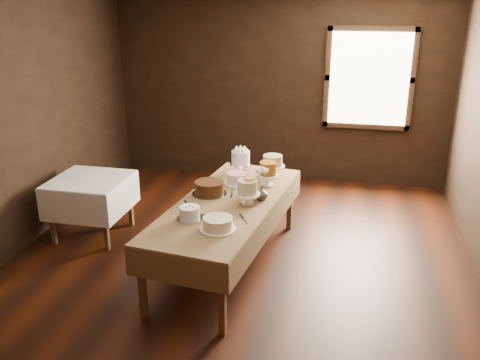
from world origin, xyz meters
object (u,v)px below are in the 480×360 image
(cake_lattice, at_px, (238,179))
(cake_server_c, at_px, (232,191))
(flower_vase, at_px, (262,193))
(side_table, at_px, (90,185))
(cake_swirl, at_px, (190,214))
(display_table, at_px, (227,206))
(cake_flowers, at_px, (247,193))
(cake_server_d, at_px, (261,193))
(cake_server_a, at_px, (217,214))
(cake_meringue, at_px, (241,162))
(cake_server_b, at_px, (245,221))
(cake_caramel, at_px, (268,175))
(cake_speckled, at_px, (273,166))
(cake_chocolate, at_px, (209,188))
(cake_server_e, at_px, (191,206))
(cake_cream, at_px, (218,224))

(cake_lattice, xyz_separation_m, cake_server_c, (-0.00, -0.26, -0.05))
(cake_lattice, height_order, flower_vase, flower_vase)
(side_table, height_order, cake_swirl, cake_swirl)
(cake_swirl, bearing_deg, display_table, 64.06)
(side_table, distance_m, cake_lattice, 1.76)
(cake_flowers, xyz_separation_m, cake_server_d, (0.08, 0.30, -0.11))
(cake_server_a, bearing_deg, cake_meringue, 70.28)
(side_table, relative_size, flower_vase, 6.19)
(cake_flowers, relative_size, cake_server_b, 1.11)
(cake_caramel, bearing_deg, cake_speckled, 90.45)
(cake_lattice, height_order, cake_swirl, cake_swirl)
(display_table, relative_size, cake_chocolate, 5.80)
(cake_chocolate, xyz_separation_m, cake_server_a, (0.21, -0.49, -0.07))
(cake_caramel, distance_m, cake_chocolate, 0.69)
(cake_swirl, relative_size, cake_server_c, 1.13)
(cake_caramel, relative_size, flower_vase, 2.04)
(cake_lattice, distance_m, cake_server_b, 1.02)
(cake_meringue, distance_m, cake_server_e, 1.17)
(cake_speckled, height_order, cake_server_c, cake_speckled)
(side_table, height_order, cake_server_c, cake_server_c)
(cake_speckled, distance_m, cake_server_a, 1.30)
(cake_flowers, relative_size, cake_cream, 0.72)
(cake_meringue, height_order, cake_server_d, cake_meringue)
(cake_chocolate, xyz_separation_m, cake_swirl, (-0.02, -0.65, -0.01))
(display_table, relative_size, cake_speckled, 8.24)
(cake_caramel, xyz_separation_m, cake_server_d, (-0.04, -0.26, -0.12))
(cake_lattice, height_order, cake_caramel, cake_caramel)
(cake_swirl, bearing_deg, side_table, 148.65)
(cake_swirl, xyz_separation_m, cake_server_c, (0.23, 0.78, -0.06))
(cake_lattice, height_order, cake_server_b, cake_lattice)
(cake_lattice, relative_size, cake_caramel, 1.13)
(cake_server_c, distance_m, flower_vase, 0.39)
(cake_server_d, distance_m, flower_vase, 0.18)
(display_table, xyz_separation_m, cake_server_c, (-0.01, 0.28, 0.06))
(cake_swirl, height_order, cake_server_a, cake_swirl)
(cake_meringue, bearing_deg, cake_server_e, -103.33)
(cake_chocolate, relative_size, cake_cream, 1.17)
(cake_meringue, relative_size, cake_server_a, 1.17)
(cake_caramel, relative_size, cake_server_b, 1.17)
(side_table, height_order, cake_server_a, cake_server_a)
(cake_chocolate, relative_size, cake_server_e, 1.81)
(cake_speckled, xyz_separation_m, cake_server_e, (-0.65, -1.11, -0.11))
(side_table, distance_m, cake_server_e, 1.57)
(cake_meringue, height_order, cake_flowers, cake_meringue)
(cake_lattice, distance_m, cake_caramel, 0.35)
(side_table, bearing_deg, cake_cream, -30.63)
(cake_meringue, height_order, flower_vase, cake_meringue)
(cake_server_e, distance_m, flower_vase, 0.74)
(cake_chocolate, bearing_deg, cake_server_a, -67.03)
(cake_cream, bearing_deg, cake_flowers, 77.46)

